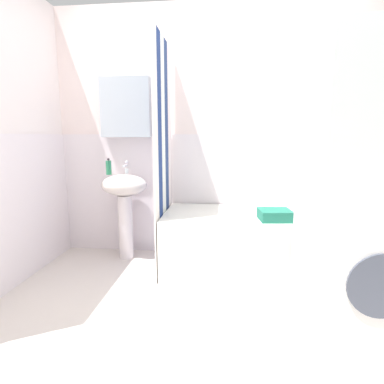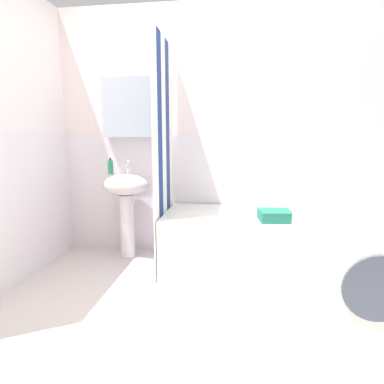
{
  "view_description": "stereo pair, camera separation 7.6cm",
  "coord_description": "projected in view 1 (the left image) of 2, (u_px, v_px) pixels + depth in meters",
  "views": [
    {
      "loc": [
        0.11,
        -1.85,
        1.18
      ],
      "look_at": [
        -0.17,
        0.72,
        0.72
      ],
      "focal_mm": 29.56,
      "sensor_mm": 36.0,
      "label": 1
    },
    {
      "loc": [
        0.19,
        -1.84,
        1.18
      ],
      "look_at": [
        -0.17,
        0.72,
        0.72
      ],
      "focal_mm": 29.56,
      "sensor_mm": 36.0,
      "label": 2
    }
  ],
  "objects": [
    {
      "name": "shower_curtain",
      "position": [
        163.0,
        157.0,
        2.74
      ],
      "size": [
        0.01,
        0.73,
        2.0
      ],
      "color": "white",
      "rests_on": "ground_plane"
    },
    {
      "name": "sink",
      "position": [
        124.0,
        197.0,
        3.02
      ],
      "size": [
        0.44,
        0.34,
        0.82
      ],
      "color": "silver",
      "rests_on": "ground_plane"
    },
    {
      "name": "towel_folded",
      "position": [
        275.0,
        215.0,
        2.53
      ],
      "size": [
        0.27,
        0.25,
        0.08
      ],
      "primitive_type": "cube",
      "rotation": [
        0.0,
        0.0,
        0.12
      ],
      "color": "#216D58",
      "rests_on": "bathtub"
    },
    {
      "name": "bathtub",
      "position": [
        256.0,
        242.0,
        2.78
      ],
      "size": [
        1.61,
        0.73,
        0.52
      ],
      "primitive_type": "cube",
      "color": "white",
      "rests_on": "ground_plane"
    },
    {
      "name": "shampoo_bottle",
      "position": [
        319.0,
        196.0,
        2.94
      ],
      "size": [
        0.04,
        0.04,
        0.24
      ],
      "color": "#22302C",
      "rests_on": "bathtub"
    },
    {
      "name": "soap_dispenser",
      "position": [
        109.0,
        167.0,
        2.98
      ],
      "size": [
        0.05,
        0.05,
        0.16
      ],
      "color": "#28734E",
      "rests_on": "sink"
    },
    {
      "name": "lotion_bottle",
      "position": [
        308.0,
        199.0,
        2.98
      ],
      "size": [
        0.04,
        0.04,
        0.17
      ],
      "color": "#C54966",
      "rests_on": "bathtub"
    },
    {
      "name": "body_wash_bottle",
      "position": [
        331.0,
        201.0,
        2.93
      ],
      "size": [
        0.06,
        0.06,
        0.15
      ],
      "color": "gold",
      "rests_on": "bathtub"
    },
    {
      "name": "wall_back_tiled",
      "position": [
        210.0,
        141.0,
        3.08
      ],
      "size": [
        3.6,
        0.18,
        2.4
      ],
      "color": "white",
      "rests_on": "ground_plane"
    },
    {
      "name": "ground_plane",
      "position": [
        206.0,
        325.0,
        2.03
      ],
      "size": [
        4.8,
        5.6,
        0.04
      ],
      "primitive_type": "cube",
      "color": "silver"
    },
    {
      "name": "faucet",
      "position": [
        126.0,
        167.0,
        3.06
      ],
      "size": [
        0.03,
        0.12,
        0.12
      ],
      "color": "silver",
      "rests_on": "sink"
    },
    {
      "name": "washer_dryer_stack",
      "position": [
        363.0,
        197.0,
        1.76
      ],
      "size": [
        0.61,
        0.62,
        1.7
      ],
      "color": "white",
      "rests_on": "ground_plane"
    }
  ]
}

